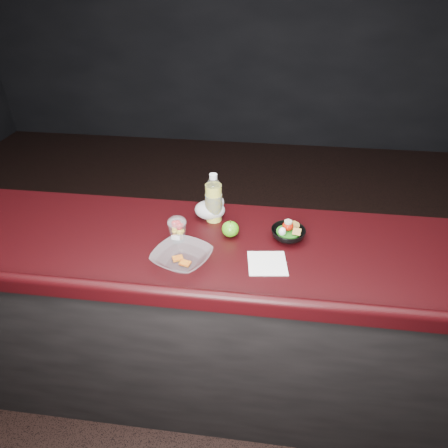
{
  "coord_description": "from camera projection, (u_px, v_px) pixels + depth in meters",
  "views": [
    {
      "loc": [
        0.2,
        -1.13,
        2.09
      ],
      "look_at": [
        0.01,
        0.35,
        1.1
      ],
      "focal_mm": 32.0,
      "sensor_mm": 36.0,
      "label": 1
    }
  ],
  "objects": [
    {
      "name": "paper_napkin",
      "position": [
        267.0,
        263.0,
        1.68
      ],
      "size": [
        0.18,
        0.18,
        0.0
      ],
      "primitive_type": "cube",
      "rotation": [
        0.0,
        0.0,
        0.13
      ],
      "color": "white",
      "rests_on": "counter"
    },
    {
      "name": "takeout_bowl",
      "position": [
        182.0,
        257.0,
        1.67
      ],
      "size": [
        0.3,
        0.3,
        0.06
      ],
      "rotation": [
        0.0,
        0.0,
        -0.37
      ],
      "color": "silver",
      "rests_on": "counter"
    },
    {
      "name": "counter",
      "position": [
        221.0,
        323.0,
        2.07
      ],
      "size": [
        4.06,
        0.71,
        1.02
      ],
      "color": "black",
      "rests_on": "ground"
    },
    {
      "name": "lemonade_bottle",
      "position": [
        214.0,
        201.0,
        1.9
      ],
      "size": [
        0.08,
        0.08,
        0.25
      ],
      "color": "yellow",
      "rests_on": "counter"
    },
    {
      "name": "room_shell",
      "position": [
        205.0,
        72.0,
        1.09
      ],
      "size": [
        8.0,
        8.0,
        8.0
      ],
      "color": "black",
      "rests_on": "ground"
    },
    {
      "name": "green_apple",
      "position": [
        230.0,
        229.0,
        1.83
      ],
      "size": [
        0.08,
        0.08,
        0.08
      ],
      "color": "#257F0E",
      "rests_on": "counter"
    },
    {
      "name": "fruit_cup",
      "position": [
        177.0,
        229.0,
        1.78
      ],
      "size": [
        0.09,
        0.09,
        0.12
      ],
      "color": "white",
      "rests_on": "counter"
    },
    {
      "name": "snack_bowl",
      "position": [
        288.0,
        233.0,
        1.81
      ],
      "size": [
        0.19,
        0.19,
        0.09
      ],
      "rotation": [
        0.0,
        0.0,
        -0.27
      ],
      "color": "black",
      "rests_on": "counter"
    },
    {
      "name": "plastic_bag",
      "position": [
        211.0,
        209.0,
        1.95
      ],
      "size": [
        0.15,
        0.12,
        0.11
      ],
      "color": "silver",
      "rests_on": "counter"
    },
    {
      "name": "ground",
      "position": [
        214.0,
        432.0,
        2.11
      ],
      "size": [
        8.0,
        8.0,
        0.0
      ],
      "primitive_type": "plane",
      "color": "black",
      "rests_on": "ground"
    }
  ]
}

